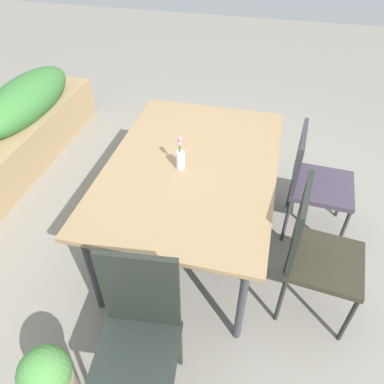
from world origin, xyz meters
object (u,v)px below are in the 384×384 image
at_px(chair_near_left, 314,249).
at_px(potted_plant, 50,382).
at_px(chair_end_left, 139,330).
at_px(flower_vase, 180,156).
at_px(chair_near_right, 313,178).
at_px(dining_table, 192,170).

xyz_separation_m(chair_near_left, potted_plant, (-0.98, 1.27, -0.27)).
bearing_deg(chair_near_left, chair_end_left, -42.69).
bearing_deg(potted_plant, flower_vase, -15.94).
distance_m(chair_near_right, potted_plant, 2.15).
relative_size(chair_near_left, flower_vase, 3.91).
xyz_separation_m(flower_vase, potted_plant, (-1.28, 0.37, -0.59)).
bearing_deg(chair_near_left, flower_vase, -101.84).
relative_size(chair_end_left, chair_near_right, 1.12).
xyz_separation_m(chair_end_left, chair_near_right, (1.47, -0.86, -0.03)).
relative_size(chair_near_right, potted_plant, 1.71).
bearing_deg(flower_vase, chair_near_left, -108.31).
xyz_separation_m(chair_near_right, flower_vase, (-0.43, 0.91, 0.35)).
bearing_deg(chair_near_right, flower_vase, -61.19).
relative_size(dining_table, chair_near_left, 1.71).
bearing_deg(potted_plant, chair_near_right, -36.78).
distance_m(chair_near_right, flower_vase, 1.07).
distance_m(chair_near_left, flower_vase, 1.01).
bearing_deg(chair_end_left, dining_table, -96.71).
relative_size(chair_near_left, chair_end_left, 0.97).
relative_size(dining_table, chair_near_right, 1.85).
bearing_deg(flower_vase, potted_plant, 164.06).
distance_m(chair_near_left, chair_end_left, 1.13).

